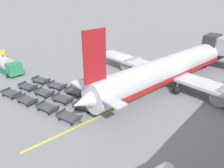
{
  "coord_description": "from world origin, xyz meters",
  "views": [
    {
      "loc": [
        25.17,
        -33.57,
        15.62
      ],
      "look_at": [
        4.82,
        -9.64,
        1.35
      ],
      "focal_mm": 35.0,
      "sensor_mm": 36.0,
      "label": 1
    }
  ],
  "objects_px": {
    "baggage_dolly_row_mid_b_col_b": "(57,86)",
    "baggage_dolly_row_near_col_b": "(27,100)",
    "baggage_dolly_row_mid_a_col_c": "(63,99)",
    "baggage_dolly_row_near_col_c": "(48,108)",
    "baggage_dolly_row_near_col_a": "(11,94)",
    "baggage_dolly_row_mid_a_col_b": "(44,93)",
    "baggage_dolly_row_near_col_d": "(69,117)",
    "baggage_dolly_row_mid_a_col_d": "(85,106)",
    "baggage_dolly_row_mid_b_col_a": "(41,80)",
    "baggage_dolly_row_mid_b_col_c": "(75,92)",
    "baggage_dolly_row_mid_b_col_d": "(97,98)",
    "baggage_dolly_row_mid_a_col_a": "(28,87)",
    "fuel_tanker_primary": "(7,65)",
    "airplane": "(173,68)"
  },
  "relations": [
    {
      "from": "baggage_dolly_row_mid_b_col_b",
      "to": "baggage_dolly_row_mid_b_col_c",
      "type": "relative_size",
      "value": 1.0
    },
    {
      "from": "baggage_dolly_row_near_col_a",
      "to": "fuel_tanker_primary",
      "type": "bearing_deg",
      "value": 156.7
    },
    {
      "from": "baggage_dolly_row_mid_a_col_c",
      "to": "baggage_dolly_row_mid_a_col_d",
      "type": "xyz_separation_m",
      "value": [
        4.02,
        0.59,
        0.0
      ]
    },
    {
      "from": "baggage_dolly_row_mid_b_col_b",
      "to": "baggage_dolly_row_near_col_b",
      "type": "bearing_deg",
      "value": -82.75
    },
    {
      "from": "baggage_dolly_row_mid_b_col_c",
      "to": "baggage_dolly_row_mid_b_col_d",
      "type": "distance_m",
      "value": 4.13
    },
    {
      "from": "baggage_dolly_row_near_col_a",
      "to": "baggage_dolly_row_mid_b_col_b",
      "type": "xyz_separation_m",
      "value": [
        3.01,
        6.31,
        0.0
      ]
    },
    {
      "from": "baggage_dolly_row_near_col_d",
      "to": "baggage_dolly_row_near_col_b",
      "type": "bearing_deg",
      "value": -172.28
    },
    {
      "from": "baggage_dolly_row_near_col_d",
      "to": "baggage_dolly_row_mid_a_col_b",
      "type": "height_order",
      "value": "same"
    },
    {
      "from": "fuel_tanker_primary",
      "to": "baggage_dolly_row_near_col_d",
      "type": "xyz_separation_m",
      "value": [
        22.54,
        -3.07,
        -0.87
      ]
    },
    {
      "from": "baggage_dolly_row_mid_b_col_a",
      "to": "baggage_dolly_row_mid_b_col_d",
      "type": "bearing_deg",
      "value": 7.53
    },
    {
      "from": "baggage_dolly_row_mid_a_col_a",
      "to": "baggage_dolly_row_mid_a_col_b",
      "type": "distance_m",
      "value": 3.98
    },
    {
      "from": "fuel_tanker_primary",
      "to": "baggage_dolly_row_mid_b_col_b",
      "type": "height_order",
      "value": "fuel_tanker_primary"
    },
    {
      "from": "fuel_tanker_primary",
      "to": "baggage_dolly_row_mid_a_col_d",
      "type": "relative_size",
      "value": 2.08
    },
    {
      "from": "baggage_dolly_row_mid_a_col_d",
      "to": "baggage_dolly_row_mid_b_col_a",
      "type": "bearing_deg",
      "value": 174.25
    },
    {
      "from": "baggage_dolly_row_mid_a_col_a",
      "to": "baggage_dolly_row_near_col_a",
      "type": "bearing_deg",
      "value": -82.63
    },
    {
      "from": "baggage_dolly_row_near_col_d",
      "to": "baggage_dolly_row_mid_b_col_a",
      "type": "relative_size",
      "value": 1.0
    },
    {
      "from": "baggage_dolly_row_near_col_c",
      "to": "baggage_dolly_row_mid_a_col_b",
      "type": "bearing_deg",
      "value": 151.44
    },
    {
      "from": "baggage_dolly_row_near_col_b",
      "to": "baggage_dolly_row_mid_a_col_d",
      "type": "distance_m",
      "value": 8.74
    },
    {
      "from": "baggage_dolly_row_mid_a_col_c",
      "to": "baggage_dolly_row_near_col_c",
      "type": "bearing_deg",
      "value": -82.36
    },
    {
      "from": "baggage_dolly_row_near_col_b",
      "to": "baggage_dolly_row_mid_a_col_b",
      "type": "xyz_separation_m",
      "value": [
        -0.18,
        2.99,
        0.0
      ]
    },
    {
      "from": "baggage_dolly_row_near_col_b",
      "to": "baggage_dolly_row_mid_b_col_a",
      "type": "distance_m",
      "value": 7.21
    },
    {
      "from": "baggage_dolly_row_near_col_c",
      "to": "baggage_dolly_row_mid_b_col_b",
      "type": "distance_m",
      "value": 7.06
    },
    {
      "from": "baggage_dolly_row_mid_a_col_c",
      "to": "baggage_dolly_row_mid_b_col_a",
      "type": "bearing_deg",
      "value": 167.67
    },
    {
      "from": "baggage_dolly_row_mid_a_col_a",
      "to": "baggage_dolly_row_mid_a_col_d",
      "type": "relative_size",
      "value": 1.0
    },
    {
      "from": "baggage_dolly_row_near_col_c",
      "to": "baggage_dolly_row_mid_a_col_b",
      "type": "distance_m",
      "value": 4.81
    },
    {
      "from": "baggage_dolly_row_mid_a_col_d",
      "to": "baggage_dolly_row_mid_b_col_b",
      "type": "bearing_deg",
      "value": 168.58
    },
    {
      "from": "baggage_dolly_row_near_col_d",
      "to": "baggage_dolly_row_mid_b_col_c",
      "type": "height_order",
      "value": "same"
    },
    {
      "from": "baggage_dolly_row_near_col_d",
      "to": "baggage_dolly_row_mid_a_col_d",
      "type": "relative_size",
      "value": 1.0
    },
    {
      "from": "baggage_dolly_row_mid_a_col_c",
      "to": "baggage_dolly_row_mid_b_col_d",
      "type": "height_order",
      "value": "same"
    },
    {
      "from": "baggage_dolly_row_near_col_b",
      "to": "baggage_dolly_row_mid_a_col_c",
      "type": "height_order",
      "value": "same"
    },
    {
      "from": "baggage_dolly_row_near_col_d",
      "to": "baggage_dolly_row_mid_a_col_c",
      "type": "relative_size",
      "value": 1.0
    },
    {
      "from": "baggage_dolly_row_mid_a_col_d",
      "to": "baggage_dolly_row_mid_a_col_a",
      "type": "bearing_deg",
      "value": -172.08
    },
    {
      "from": "baggage_dolly_row_mid_b_col_d",
      "to": "baggage_dolly_row_mid_a_col_b",
      "type": "bearing_deg",
      "value": -151.62
    },
    {
      "from": "baggage_dolly_row_mid_b_col_a",
      "to": "baggage_dolly_row_mid_b_col_c",
      "type": "relative_size",
      "value": 1.0
    },
    {
      "from": "baggage_dolly_row_mid_b_col_a",
      "to": "baggage_dolly_row_mid_b_col_c",
      "type": "height_order",
      "value": "same"
    },
    {
      "from": "baggage_dolly_row_near_col_a",
      "to": "baggage_dolly_row_near_col_d",
      "type": "xyz_separation_m",
      "value": [
        11.84,
        1.54,
        0.0
      ]
    },
    {
      "from": "baggage_dolly_row_near_col_c",
      "to": "baggage_dolly_row_mid_b_col_c",
      "type": "height_order",
      "value": "same"
    },
    {
      "from": "fuel_tanker_primary",
      "to": "baggage_dolly_row_mid_a_col_a",
      "type": "distance_m",
      "value": 10.48
    },
    {
      "from": "airplane",
      "to": "baggage_dolly_row_near_col_c",
      "type": "distance_m",
      "value": 21.35
    },
    {
      "from": "baggage_dolly_row_mid_a_col_d",
      "to": "baggage_dolly_row_mid_b_col_a",
      "type": "height_order",
      "value": "same"
    },
    {
      "from": "baggage_dolly_row_mid_a_col_c",
      "to": "baggage_dolly_row_near_col_d",
      "type": "bearing_deg",
      "value": -29.28
    },
    {
      "from": "baggage_dolly_row_near_col_d",
      "to": "baggage_dolly_row_mid_b_col_b",
      "type": "relative_size",
      "value": 1.0
    },
    {
      "from": "airplane",
      "to": "baggage_dolly_row_mid_a_col_c",
      "type": "xyz_separation_m",
      "value": [
        -8.94,
        -16.52,
        -2.33
      ]
    },
    {
      "from": "airplane",
      "to": "baggage_dolly_row_mid_a_col_d",
      "type": "xyz_separation_m",
      "value": [
        -4.92,
        -15.94,
        -2.33
      ]
    },
    {
      "from": "baggage_dolly_row_near_col_a",
      "to": "baggage_dolly_row_near_col_d",
      "type": "distance_m",
      "value": 11.94
    },
    {
      "from": "baggage_dolly_row_near_col_d",
      "to": "baggage_dolly_row_mid_a_col_d",
      "type": "xyz_separation_m",
      "value": [
        -0.41,
        3.07,
        0.0
      ]
    },
    {
      "from": "baggage_dolly_row_mid_b_col_d",
      "to": "baggage_dolly_row_mid_a_col_a",
      "type": "bearing_deg",
      "value": -158.52
    },
    {
      "from": "baggage_dolly_row_mid_a_col_a",
      "to": "baggage_dolly_row_mid_b_col_c",
      "type": "height_order",
      "value": "same"
    },
    {
      "from": "baggage_dolly_row_mid_a_col_c",
      "to": "baggage_dolly_row_mid_a_col_b",
      "type": "bearing_deg",
      "value": -171.21
    },
    {
      "from": "fuel_tanker_primary",
      "to": "baggage_dolly_row_near_col_d",
      "type": "distance_m",
      "value": 22.76
    }
  ]
}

